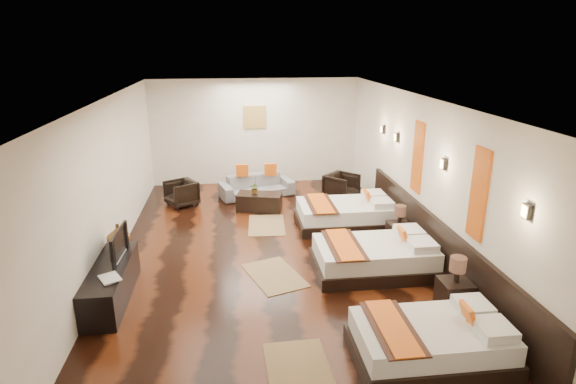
{
  "coord_description": "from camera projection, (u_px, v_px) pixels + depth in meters",
  "views": [
    {
      "loc": [
        -0.64,
        -7.7,
        3.72
      ],
      "look_at": [
        0.35,
        0.36,
        1.1
      ],
      "focal_mm": 29.28,
      "sensor_mm": 36.0,
      "label": 1
    }
  ],
  "objects": [
    {
      "name": "floor",
      "position": [
        271.0,
        257.0,
        8.48
      ],
      "size": [
        5.5,
        9.5,
        0.01
      ],
      "primitive_type": "cube",
      "color": "black",
      "rests_on": "ground"
    },
    {
      "name": "ceiling",
      "position": [
        269.0,
        100.0,
        7.63
      ],
      "size": [
        5.5,
        9.5,
        0.01
      ],
      "primitive_type": "cube",
      "color": "white",
      "rests_on": "floor"
    },
    {
      "name": "back_wall",
      "position": [
        255.0,
        132.0,
        12.54
      ],
      "size": [
        5.5,
        0.01,
        2.8
      ],
      "primitive_type": "cube",
      "color": "silver",
      "rests_on": "floor"
    },
    {
      "name": "left_wall",
      "position": [
        104.0,
        188.0,
        7.74
      ],
      "size": [
        0.01,
        9.5,
        2.8
      ],
      "primitive_type": "cube",
      "color": "silver",
      "rests_on": "floor"
    },
    {
      "name": "right_wall",
      "position": [
        424.0,
        177.0,
        8.37
      ],
      "size": [
        0.01,
        9.5,
        2.8
      ],
      "primitive_type": "cube",
      "color": "silver",
      "rests_on": "floor"
    },
    {
      "name": "headboard_panel",
      "position": [
        435.0,
        244.0,
        7.9
      ],
      "size": [
        0.08,
        6.6,
        0.9
      ],
      "primitive_type": "cube",
      "color": "black",
      "rests_on": "floor"
    },
    {
      "name": "bed_near",
      "position": [
        432.0,
        341.0,
        5.7
      ],
      "size": [
        1.87,
        1.18,
        0.71
      ],
      "color": "black",
      "rests_on": "floor"
    },
    {
      "name": "bed_mid",
      "position": [
        376.0,
        257.0,
        7.89
      ],
      "size": [
        2.01,
        1.27,
        0.77
      ],
      "color": "black",
      "rests_on": "floor"
    },
    {
      "name": "bed_far",
      "position": [
        346.0,
        214.0,
        9.85
      ],
      "size": [
        2.0,
        1.26,
        0.77
      ],
      "color": "black",
      "rests_on": "floor"
    },
    {
      "name": "nightstand_a",
      "position": [
        455.0,
        292.0,
        6.69
      ],
      "size": [
        0.43,
        0.43,
        0.85
      ],
      "color": "black",
      "rests_on": "floor"
    },
    {
      "name": "nightstand_b",
      "position": [
        399.0,
        231.0,
        8.89
      ],
      "size": [
        0.4,
        0.4,
        0.8
      ],
      "color": "black",
      "rests_on": "floor"
    },
    {
      "name": "jute_mat_near",
      "position": [
        299.0,
        372.0,
        5.52
      ],
      "size": [
        0.78,
        1.22,
        0.01
      ],
      "primitive_type": "cube",
      "rotation": [
        0.0,
        0.0,
        0.03
      ],
      "color": "olive",
      "rests_on": "floor"
    },
    {
      "name": "jute_mat_mid",
      "position": [
        274.0,
        275.0,
        7.8
      ],
      "size": [
        1.1,
        1.38,
        0.01
      ],
      "primitive_type": "cube",
      "rotation": [
        0.0,
        0.0,
        0.33
      ],
      "color": "olive",
      "rests_on": "floor"
    },
    {
      "name": "jute_mat_far",
      "position": [
        267.0,
        225.0,
        9.93
      ],
      "size": [
        0.83,
        1.25,
        0.01
      ],
      "primitive_type": "cube",
      "rotation": [
        0.0,
        0.0,
        -0.06
      ],
      "color": "olive",
      "rests_on": "floor"
    },
    {
      "name": "tv_console",
      "position": [
        111.0,
        283.0,
        7.0
      ],
      "size": [
        0.5,
        1.8,
        0.55
      ],
      "primitive_type": "cube",
      "color": "black",
      "rests_on": "floor"
    },
    {
      "name": "tv",
      "position": [
        114.0,
        245.0,
        7.05
      ],
      "size": [
        0.15,
        0.84,
        0.48
      ],
      "primitive_type": "imported",
      "rotation": [
        0.0,
        0.0,
        1.53
      ],
      "color": "black",
      "rests_on": "tv_console"
    },
    {
      "name": "book",
      "position": [
        101.0,
        281.0,
        6.46
      ],
      "size": [
        0.38,
        0.41,
        0.03
      ],
      "primitive_type": "imported",
      "rotation": [
        0.0,
        0.0,
        0.52
      ],
      "color": "black",
      "rests_on": "tv_console"
    },
    {
      "name": "figurine",
      "position": [
        118.0,
        235.0,
        7.53
      ],
      "size": [
        0.42,
        0.42,
        0.38
      ],
      "primitive_type": "imported",
      "rotation": [
        0.0,
        0.0,
        -0.16
      ],
      "color": "brown",
      "rests_on": "tv_console"
    },
    {
      "name": "sofa",
      "position": [
        257.0,
        186.0,
        11.73
      ],
      "size": [
        1.94,
        1.17,
        0.53
      ],
      "primitive_type": "imported",
      "rotation": [
        0.0,
        0.0,
        0.27
      ],
      "color": "slate",
      "rests_on": "floor"
    },
    {
      "name": "armchair_left",
      "position": [
        181.0,
        193.0,
        11.05
      ],
      "size": [
        0.9,
        0.89,
        0.6
      ],
      "primitive_type": "imported",
      "rotation": [
        0.0,
        0.0,
        -1.02
      ],
      "color": "black",
      "rests_on": "floor"
    },
    {
      "name": "armchair_right",
      "position": [
        341.0,
        187.0,
        11.47
      ],
      "size": [
        0.98,
        0.98,
        0.64
      ],
      "primitive_type": "imported",
      "rotation": [
        0.0,
        0.0,
        0.77
      ],
      "color": "black",
      "rests_on": "floor"
    },
    {
      "name": "coffee_table",
      "position": [
        259.0,
        202.0,
        10.76
      ],
      "size": [
        1.09,
        0.73,
        0.4
      ],
      "primitive_type": "cube",
      "rotation": [
        0.0,
        0.0,
        -0.25
      ],
      "color": "black",
      "rests_on": "floor"
    },
    {
      "name": "table_plant",
      "position": [
        255.0,
        188.0,
        10.65
      ],
      "size": [
        0.27,
        0.25,
        0.27
      ],
      "primitive_type": "imported",
      "rotation": [
        0.0,
        0.0,
        -0.17
      ],
      "color": "#295D1F",
      "rests_on": "coffee_table"
    },
    {
      "name": "orange_panel_a",
      "position": [
        479.0,
        194.0,
        6.48
      ],
      "size": [
        0.04,
        0.4,
        1.3
      ],
      "primitive_type": "cube",
      "color": "#D86014",
      "rests_on": "right_wall"
    },
    {
      "name": "orange_panel_b",
      "position": [
        418.0,
        157.0,
        8.56
      ],
      "size": [
        0.04,
        0.4,
        1.3
      ],
      "primitive_type": "cube",
      "color": "#D86014",
      "rests_on": "right_wall"
    },
    {
      "name": "sconce_near",
      "position": [
        527.0,
        211.0,
        5.4
      ],
      "size": [
        0.07,
        0.12,
        0.18
      ],
      "color": "black",
      "rests_on": "right_wall"
    },
    {
      "name": "sconce_mid",
      "position": [
        443.0,
        164.0,
        7.47
      ],
      "size": [
        0.07,
        0.12,
        0.18
      ],
      "color": "black",
      "rests_on": "right_wall"
    },
    {
      "name": "sconce_far",
      "position": [
        397.0,
        137.0,
        9.55
      ],
      "size": [
        0.07,
        0.12,
        0.18
      ],
      "color": "black",
      "rests_on": "right_wall"
    },
    {
      "name": "sconce_lounge",
      "position": [
        383.0,
        129.0,
        10.4
      ],
      "size": [
        0.07,
        0.12,
        0.18
      ],
      "color": "black",
      "rests_on": "right_wall"
    },
    {
      "name": "gold_artwork",
      "position": [
        255.0,
        117.0,
        12.4
      ],
      "size": [
        0.6,
        0.04,
        0.6
      ],
      "primitive_type": "cube",
      "color": "#AD873F",
      "rests_on": "back_wall"
    }
  ]
}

